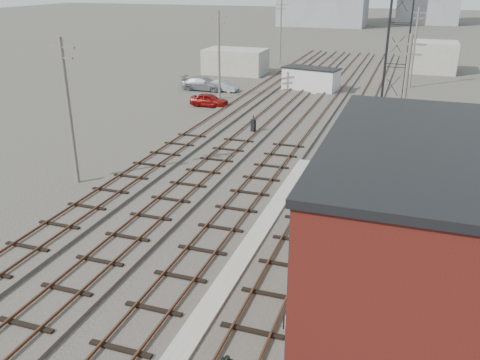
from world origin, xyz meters
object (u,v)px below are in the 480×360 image
at_px(switch_stand, 253,126).
at_px(car_red, 209,100).
at_px(site_trailer, 311,79).
at_px(car_silver, 222,86).
at_px(car_grey, 203,84).

relative_size(switch_stand, car_red, 0.38).
height_order(switch_stand, site_trailer, site_trailer).
relative_size(switch_stand, car_silver, 0.39).
relative_size(car_red, car_silver, 1.03).
bearing_deg(site_trailer, car_red, -115.81).
bearing_deg(site_trailer, switch_stand, -81.78).
relative_size(switch_stand, car_grey, 0.28).
xyz_separation_m(site_trailer, car_silver, (-9.44, -3.41, -0.72)).
height_order(car_silver, car_grey, car_grey).
bearing_deg(car_silver, site_trailer, -64.36).
bearing_deg(site_trailer, car_silver, -148.61).
distance_m(car_red, car_silver, 7.34).
bearing_deg(switch_stand, car_grey, 141.68).
height_order(switch_stand, car_grey, switch_stand).
bearing_deg(car_red, site_trailer, -37.01).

